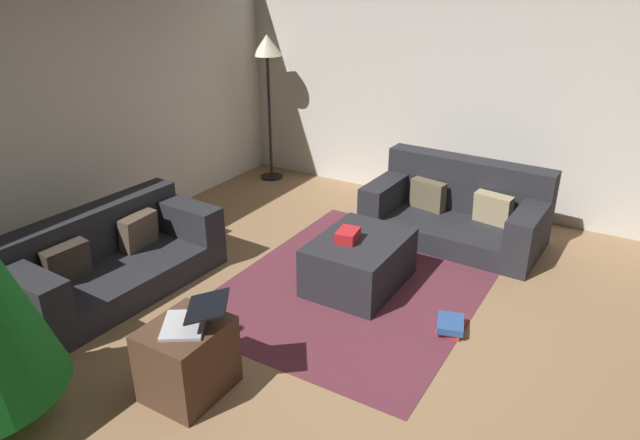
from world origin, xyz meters
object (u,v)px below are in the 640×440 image
couch_left (108,260)px  couch_right (458,210)px  book_stack (451,325)px  corner_lamp (267,57)px  gift_box (348,235)px  ottoman (359,262)px  side_table (188,359)px  laptop (192,318)px  tv_remote (346,236)px

couch_left → couch_right: size_ratio=1.06×
book_stack → corner_lamp: bearing=56.3°
gift_box → corner_lamp: 3.03m
ottoman → gift_box: bearing=133.1°
ottoman → couch_right: bearing=-16.4°
couch_right → side_table: bearing=79.1°
couch_left → corner_lamp: corner_lamp is taller
couch_right → ottoman: 1.42m
laptop → corner_lamp: corner_lamp is taller
gift_box → tv_remote: (0.04, 0.04, -0.04)m
tv_remote → laptop: 1.71m
couch_left → laptop: 1.66m
laptop → book_stack: bearing=-38.5°
tv_remote → laptop: (-1.70, 0.14, 0.11)m
couch_left → ottoman: bearing=125.0°
side_table → book_stack: side_table is taller
couch_right → tv_remote: bearing=71.5°
side_table → laptop: bearing=-56.1°
couch_left → tv_remote: 2.00m
laptop → corner_lamp: (3.54, 1.94, 0.96)m
book_stack → ottoman: bearing=74.4°
book_stack → corner_lamp: corner_lamp is taller
tv_remote → gift_box: bearing=-134.0°
book_stack → gift_box: bearing=79.6°
gift_box → corner_lamp: corner_lamp is taller
couch_right → corner_lamp: corner_lamp is taller
side_table → corner_lamp: (3.57, 1.89, 1.27)m
laptop → tv_remote: bearing=-4.9°
couch_left → book_stack: 2.83m
couch_left → laptop: bearing=71.2°
couch_left → side_table: couch_left is taller
couch_right → corner_lamp: 2.92m
book_stack → corner_lamp: (2.07, 3.11, 1.47)m
laptop → book_stack: laptop is taller
tv_remote → couch_left: bearing=127.7°
tv_remote → corner_lamp: (1.85, 2.09, 1.07)m
gift_box → laptop: (-1.65, 0.18, 0.08)m
couch_left → gift_box: 2.01m
couch_right → laptop: size_ratio=3.35×
corner_lamp → ottoman: bearing=-129.5°
laptop → book_stack: size_ratio=1.65×
couch_left → laptop: size_ratio=3.56×
book_stack → laptop: bearing=141.5°
couch_right → ottoman: size_ratio=1.88×
tv_remote → side_table: bearing=177.9°
ottoman → book_stack: size_ratio=2.96×
tv_remote → side_table: size_ratio=0.31×
couch_left → book_stack: couch_left is taller
couch_left → couch_right: 3.31m
corner_lamp → gift_box: bearing=-131.6°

